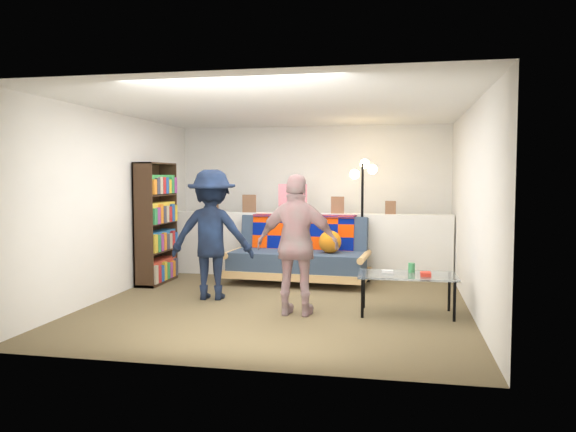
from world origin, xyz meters
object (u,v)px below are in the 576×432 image
(bookshelf, at_px, (156,227))
(coffee_table, at_px, (408,277))
(futon_sofa, at_px, (300,255))
(person_left, at_px, (212,234))
(floor_lamp, at_px, (363,195))
(person_right, at_px, (297,245))

(bookshelf, bearing_deg, coffee_table, -19.03)
(futon_sofa, xyz_separation_m, bookshelf, (-2.09, -0.40, 0.42))
(person_left, bearing_deg, futon_sofa, -131.91)
(coffee_table, relative_size, floor_lamp, 0.61)
(bookshelf, height_order, person_left, bookshelf)
(floor_lamp, bearing_deg, person_right, -104.57)
(floor_lamp, bearing_deg, person_left, -138.34)
(person_right, bearing_deg, person_left, -25.70)
(futon_sofa, relative_size, person_right, 1.32)
(person_left, xyz_separation_m, person_right, (1.23, -0.64, -0.03))
(futon_sofa, distance_m, floor_lamp, 1.30)
(coffee_table, xyz_separation_m, person_right, (-1.22, -0.28, 0.37))
(bookshelf, distance_m, person_right, 2.84)
(futon_sofa, height_order, person_right, person_right)
(futon_sofa, height_order, coffee_table, futon_sofa)
(coffee_table, bearing_deg, person_right, -167.31)
(futon_sofa, relative_size, coffee_table, 1.88)
(coffee_table, xyz_separation_m, person_left, (-2.45, 0.37, 0.40))
(coffee_table, bearing_deg, person_left, 171.52)
(bookshelf, distance_m, person_left, 1.46)
(coffee_table, xyz_separation_m, floor_lamp, (-0.64, 1.98, 0.87))
(futon_sofa, bearing_deg, floor_lamp, 20.70)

